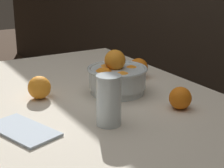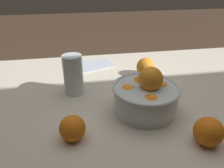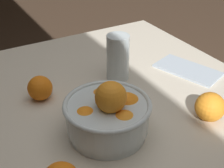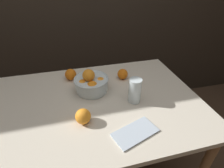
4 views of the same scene
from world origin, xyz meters
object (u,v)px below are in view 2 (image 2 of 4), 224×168
object	(u,v)px
orange_loose_front	(146,67)
fruit_bowl	(145,96)
juice_glass	(73,76)
orange_loose_aside	(208,132)
orange_loose_near_bowl	(72,128)

from	to	relation	value
orange_loose_front	fruit_bowl	bearing A→B (deg)	72.34
juice_glass	fruit_bowl	bearing A→B (deg)	144.52
orange_loose_front	orange_loose_aside	bearing A→B (deg)	94.89
juice_glass	orange_loose_aside	xyz separation A→B (m)	(-0.35, 0.34, -0.03)
fruit_bowl	juice_glass	xyz separation A→B (m)	(0.23, -0.16, 0.01)
juice_glass	orange_loose_front	distance (m)	0.33
orange_loose_front	orange_loose_aside	size ratio (longest dim) A/B	1.01
fruit_bowl	orange_loose_aside	xyz separation A→B (m)	(-0.12, 0.18, -0.02)
juice_glass	orange_loose_near_bowl	distance (m)	0.26
orange_loose_near_bowl	orange_loose_aside	world-z (taller)	orange_loose_aside
orange_loose_near_bowl	orange_loose_front	distance (m)	0.48
juice_glass	orange_loose_aside	world-z (taller)	juice_glass
orange_loose_near_bowl	orange_loose_aside	distance (m)	0.36
orange_loose_aside	fruit_bowl	bearing A→B (deg)	-55.49
juice_glass	orange_loose_front	xyz separation A→B (m)	(-0.31, -0.10, -0.03)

